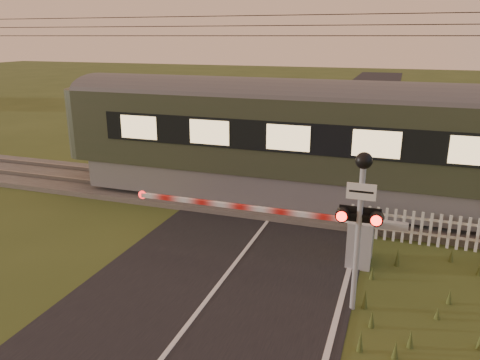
% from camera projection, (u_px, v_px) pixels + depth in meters
% --- Properties ---
extents(ground, '(160.00, 160.00, 0.00)m').
position_uv_depth(ground, '(206.00, 301.00, 10.11)').
color(ground, '#37461B').
rests_on(ground, ground).
extents(road, '(6.00, 140.00, 0.03)m').
position_uv_depth(road, '(203.00, 307.00, 9.89)').
color(road, black).
rests_on(road, ground).
extents(track_bed, '(140.00, 3.40, 0.39)m').
position_uv_depth(track_bed, '(281.00, 202.00, 15.95)').
color(track_bed, '#47423D').
rests_on(track_bed, ground).
extents(overhead_wires, '(120.00, 0.62, 0.62)m').
position_uv_depth(overhead_wires, '(286.00, 28.00, 14.28)').
color(overhead_wires, black).
rests_on(overhead_wires, ground).
extents(boom_gate, '(7.39, 0.92, 1.23)m').
position_uv_depth(boom_gate, '(347.00, 236.00, 11.78)').
color(boom_gate, gray).
rests_on(boom_gate, ground).
extents(crossing_signal, '(0.86, 0.35, 3.39)m').
position_uv_depth(crossing_signal, '(360.00, 205.00, 9.16)').
color(crossing_signal, gray).
rests_on(crossing_signal, ground).
extents(picket_fence, '(3.95, 0.08, 0.95)m').
position_uv_depth(picket_fence, '(421.00, 228.00, 12.73)').
color(picket_fence, silver).
rests_on(picket_fence, ground).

